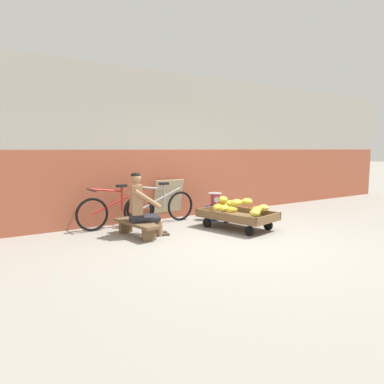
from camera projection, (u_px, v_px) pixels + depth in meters
ground_plane at (244, 244)px, 5.85m from camera, size 80.00×80.00×0.00m
back_wall at (163, 147)px, 7.93m from camera, size 16.00×0.30×3.20m
banana_cart at (237, 217)px, 6.92m from camera, size 1.15×1.59×0.36m
banana_pile at (237, 206)px, 6.83m from camera, size 0.98×1.34×0.27m
low_bench at (137, 226)px, 6.30m from camera, size 0.44×1.13×0.27m
vendor_seated at (141, 205)px, 6.28m from camera, size 0.73×0.58×1.14m
plastic_crate at (215, 213)px, 7.85m from camera, size 0.36×0.28×0.30m
weighing_scale at (215, 199)px, 7.81m from camera, size 0.30×0.30×0.29m
bicycle_near_left at (117, 210)px, 6.99m from camera, size 1.66×0.48×0.86m
bicycle_far_left at (160, 207)px, 7.42m from camera, size 1.66×0.48×0.86m
sign_board at (168, 199)px, 7.90m from camera, size 0.70×0.22×0.88m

